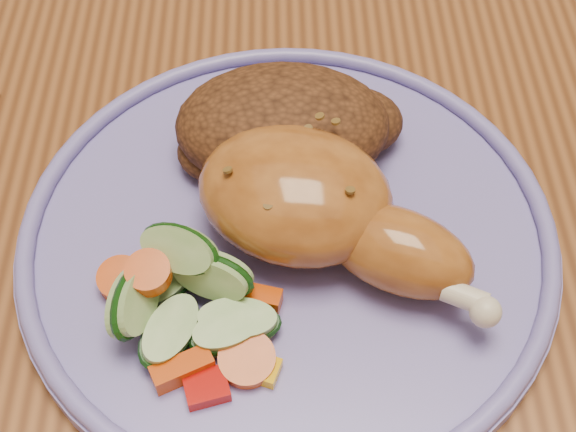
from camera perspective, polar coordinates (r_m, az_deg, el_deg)
The scene contains 6 objects.
dining_table at distance 0.60m, azimuth 6.51°, elevation 4.81°, with size 0.90×1.40×0.75m.
plate at distance 0.44m, azimuth 0.00°, elevation -1.66°, with size 0.29×0.29×0.01m, color #6E64B2.
plate_rim at distance 0.43m, azimuth 0.00°, elevation -0.81°, with size 0.29×0.29×0.01m, color #6E64B2.
chicken_leg at distance 0.41m, azimuth 2.25°, elevation 0.61°, with size 0.16×0.13×0.06m.
rice_pilaf at distance 0.46m, azimuth -0.07°, elevation 6.36°, with size 0.13×0.09×0.05m.
vegetable_pile at distance 0.40m, azimuth -7.01°, elevation -6.21°, with size 0.09×0.10×0.05m.
Camera 1 is at (-0.08, -0.40, 1.11)m, focal length 50.00 mm.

